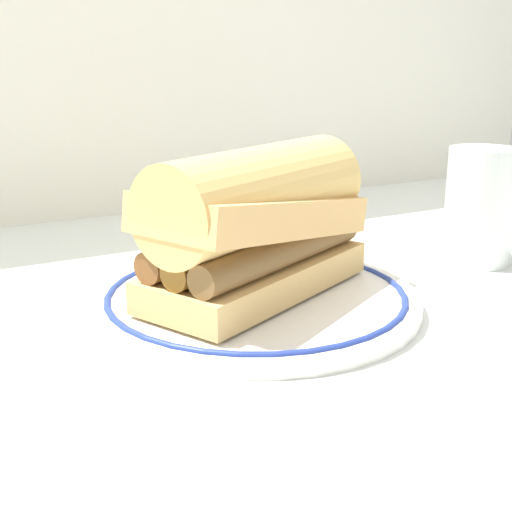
% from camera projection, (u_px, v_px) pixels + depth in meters
% --- Properties ---
extents(ground_plane, '(1.50, 1.50, 0.00)m').
position_uv_depth(ground_plane, '(230.00, 312.00, 0.57)').
color(ground_plane, silver).
extents(plate, '(0.27, 0.27, 0.01)m').
position_uv_depth(plate, '(256.00, 298.00, 0.58)').
color(plate, white).
rests_on(plate, ground_plane).
extents(sausage_sandwich, '(0.23, 0.17, 0.12)m').
position_uv_depth(sausage_sandwich, '(256.00, 221.00, 0.56)').
color(sausage_sandwich, '#DCB16A').
rests_on(sausage_sandwich, plate).
extents(drinking_glass, '(0.07, 0.07, 0.12)m').
position_uv_depth(drinking_glass, '(479.00, 213.00, 0.69)').
color(drinking_glass, silver).
rests_on(drinking_glass, ground_plane).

